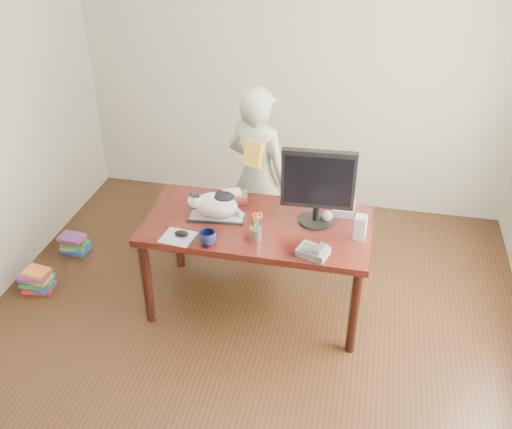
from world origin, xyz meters
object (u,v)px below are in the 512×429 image
object	(u,v)px
pen_cup	(256,232)
speaker	(360,227)
phone	(314,251)
baseball	(327,216)
calculator	(344,208)
cat	(214,204)
book_pile_a	(37,280)
person	(258,177)
book_pile_b	(74,243)
mouse	(182,233)
book_stack	(234,197)
desk	(260,234)
coffee_mug	(207,238)
keyboard	(217,217)
monitor	(318,184)

from	to	relation	value
pen_cup	speaker	distance (m)	0.71
phone	speaker	bearing A→B (deg)	60.44
speaker	baseball	bearing A→B (deg)	153.13
pen_cup	calculator	world-z (taller)	pen_cup
cat	pen_cup	size ratio (longest dim) A/B	1.83
phone	baseball	size ratio (longest dim) A/B	2.73
pen_cup	book_pile_a	size ratio (longest dim) A/B	0.80
cat	book_pile_a	xyz separation A→B (m)	(-1.44, -0.19, -0.78)
baseball	calculator	size ratio (longest dim) A/B	0.40
person	book_pile_b	world-z (taller)	person
pen_cup	mouse	world-z (taller)	pen_cup
person	calculator	bearing A→B (deg)	174.71
cat	person	bearing A→B (deg)	70.10
mouse	book_stack	size ratio (longest dim) A/B	0.42
desk	book_pile_b	bearing A→B (deg)	171.03
pen_cup	book_pile_b	bearing A→B (deg)	162.40
book_pile_b	coffee_mug	bearing A→B (deg)	-25.00
coffee_mug	keyboard	bearing A→B (deg)	94.27
calculator	desk	bearing A→B (deg)	-159.87
keyboard	baseball	distance (m)	0.78
keyboard	coffee_mug	bearing A→B (deg)	-90.81
person	pen_cup	bearing A→B (deg)	122.39
mouse	phone	size ratio (longest dim) A/B	0.45
monitor	phone	world-z (taller)	monitor
desk	book_pile_b	xyz separation A→B (m)	(-1.72, 0.27, -0.53)
coffee_mug	book_stack	distance (m)	0.59
keyboard	book_pile_b	size ratio (longest dim) A/B	1.61
book_pile_a	book_pile_b	world-z (taller)	book_pile_a
desk	person	xyz separation A→B (m)	(-0.14, 0.56, 0.16)
phone	book_pile_a	size ratio (longest dim) A/B	0.84
monitor	book_pile_b	bearing A→B (deg)	169.34
baseball	book_pile_a	distance (m)	2.36
coffee_mug	book_stack	bearing A→B (deg)	86.57
keyboard	book_stack	bearing A→B (deg)	72.54
speaker	book_pile_a	bearing A→B (deg)	-169.03
baseball	coffee_mug	bearing A→B (deg)	-148.72
mouse	coffee_mug	bearing A→B (deg)	-7.93
book_pile_a	phone	bearing A→B (deg)	-2.52
keyboard	book_pile_b	xyz separation A→B (m)	(-1.42, 0.36, -0.69)
book_pile_a	baseball	bearing A→B (deg)	8.39
phone	person	world-z (taller)	person
monitor	book_stack	xyz separation A→B (m)	(-0.64, 0.18, -0.29)
mouse	calculator	distance (m)	1.19
phone	book_pile_b	distance (m)	2.36
cat	book_pile_b	bearing A→B (deg)	160.63
desk	pen_cup	size ratio (longest dim) A/B	7.38
keyboard	speaker	bearing A→B (deg)	-6.69
calculator	book_stack	bearing A→B (deg)	-177.81
book_pile_b	mouse	bearing A→B (deg)	-26.53
pen_cup	coffee_mug	xyz separation A→B (m)	(-0.30, -0.12, -0.01)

